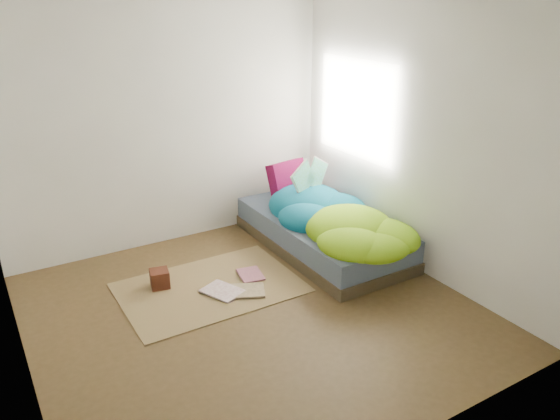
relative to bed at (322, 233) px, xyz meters
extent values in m
cube|color=#47351B|center=(-1.22, -0.72, -0.17)|extent=(3.50, 3.50, 0.00)
cube|color=silver|center=(-1.22, 1.03, 1.13)|extent=(3.50, 0.04, 2.60)
cube|color=silver|center=(-1.22, -2.47, 1.13)|extent=(3.50, 0.04, 2.60)
cube|color=silver|center=(0.53, -0.72, 1.13)|extent=(0.04, 3.50, 2.60)
cube|color=white|center=(0.52, 0.18, 1.23)|extent=(0.01, 1.00, 1.20)
cube|color=#39301F|center=(0.00, 0.00, -0.11)|extent=(1.00, 2.00, 0.12)
cube|color=#43516C|center=(0.00, 0.00, 0.06)|extent=(0.98, 1.96, 0.22)
cube|color=brown|center=(-1.37, -0.17, -0.16)|extent=(1.60, 1.10, 0.01)
cube|color=white|center=(0.20, 0.81, 0.23)|extent=(0.62, 0.49, 0.12)
cube|color=#450422|center=(-0.03, 0.63, 0.40)|extent=(0.47, 0.22, 0.45)
cube|color=#38180C|center=(-1.76, 0.08, -0.07)|extent=(0.19, 0.19, 0.16)
imported|color=white|center=(-1.43, -0.37, -0.14)|extent=(0.37, 0.42, 0.03)
imported|color=#B76A7B|center=(-1.06, -0.16, -0.14)|extent=(0.26, 0.32, 0.03)
imported|color=tan|center=(-1.19, -0.53, -0.14)|extent=(0.41, 0.37, 0.03)
camera|label=1|loc=(-3.08, -4.25, 2.38)|focal=35.00mm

